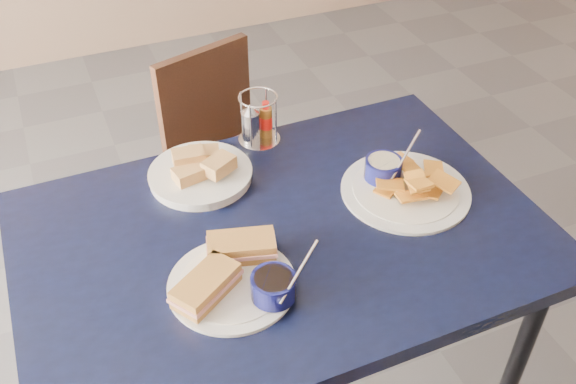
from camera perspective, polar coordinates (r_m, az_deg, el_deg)
name	(u,v)px	position (r m, az deg, el deg)	size (l,w,h in m)	color
dining_table	(283,253)	(1.47, -0.48, -5.40)	(1.16, 0.78, 0.75)	black
chair_far	(228,142)	(2.25, -5.38, 4.46)	(0.44, 0.44, 0.76)	black
sandwich_plate	(236,275)	(1.30, -4.61, -7.40)	(0.30, 0.26, 0.12)	white
plantain_plate	(400,183)	(1.55, 9.94, 0.81)	(0.31, 0.31, 0.12)	white
bread_basket	(201,172)	(1.57, -7.78, 1.79)	(0.25, 0.25, 0.07)	white
condiment_caddy	(257,122)	(1.67, -2.78, 6.19)	(0.11, 0.11, 0.14)	silver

